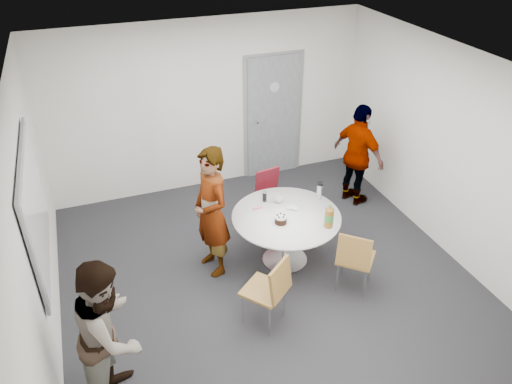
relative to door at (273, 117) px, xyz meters
name	(u,v)px	position (x,y,z in m)	size (l,w,h in m)	color
floor	(264,273)	(-1.10, -2.48, -1.03)	(5.00, 5.00, 0.00)	black
ceiling	(267,69)	(-1.10, -2.48, 1.67)	(5.00, 5.00, 0.00)	silver
wall_back	(207,107)	(-1.10, 0.02, 0.32)	(5.00, 5.00, 0.00)	silver
wall_left	(33,227)	(-3.60, -2.48, 0.32)	(5.00, 5.00, 0.00)	silver
wall_right	(445,150)	(1.40, -2.48, 0.32)	(5.00, 5.00, 0.00)	silver
wall_front	(386,343)	(-1.10, -4.98, 0.32)	(5.00, 5.00, 0.00)	silver
door	(273,117)	(0.00, 0.00, 0.00)	(1.02, 0.17, 2.12)	slate
whiteboard	(35,208)	(-3.56, -2.28, 0.42)	(0.04, 1.90, 1.25)	gray
table	(288,221)	(-0.72, -2.33, -0.40)	(1.38, 1.38, 1.04)	white
chair_near_left	(271,287)	(-1.34, -3.30, -0.48)	(0.61, 0.62, 0.89)	brown
chair_near_right	(355,256)	(-0.21, -3.14, -0.50)	(0.60, 0.60, 0.87)	brown
chair_far	(271,191)	(-0.58, -1.37, -0.53)	(0.45, 0.48, 0.82)	maroon
person_main	(211,213)	(-1.67, -2.14, -0.16)	(0.63, 0.41, 1.73)	#A5C6EA
person_left	(111,333)	(-3.05, -3.64, -0.21)	(0.79, 0.62, 1.63)	white
person_right	(358,156)	(0.85, -1.34, -0.22)	(0.94, 0.39, 1.61)	black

